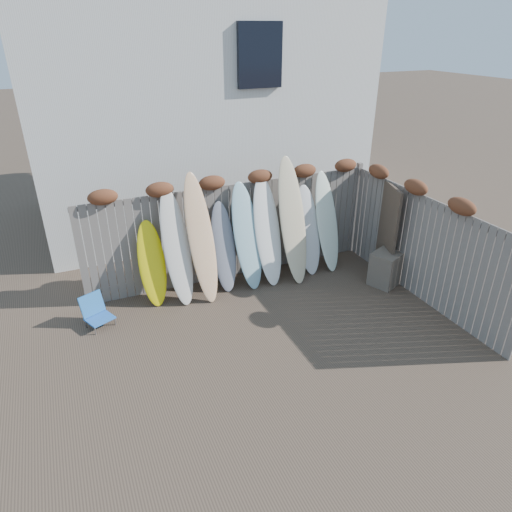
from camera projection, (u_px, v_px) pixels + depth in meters
name	position (u px, v px, depth m)	size (l,w,h in m)	color
ground	(284.00, 337.00, 7.80)	(80.00, 80.00, 0.00)	#493A2D
back_fence	(235.00, 223.00, 9.24)	(6.05, 0.28, 2.24)	slate
right_fence	(422.00, 241.00, 8.56)	(0.28, 4.40, 2.24)	slate
house	(191.00, 93.00, 11.84)	(8.50, 5.50, 6.33)	silver
beach_chair	(96.00, 311.00, 8.03)	(0.57, 0.59, 0.57)	blue
wooden_crate	(386.00, 268.00, 9.27)	(0.60, 0.50, 0.70)	brown
lattice_panel	(383.00, 228.00, 9.49)	(0.05, 1.32, 1.97)	#3D3325
surfboard_0	(152.00, 264.00, 8.49)	(0.49, 0.07, 1.65)	yellow
surfboard_1	(177.00, 248.00, 8.46)	(0.50, 0.07, 2.22)	silver
surfboard_2	(201.00, 239.00, 8.52)	(0.49, 0.07, 2.50)	#FF9E7A
surfboard_3	(224.00, 247.00, 8.95)	(0.46, 0.07, 1.81)	gray
surfboard_4	(247.00, 236.00, 8.99)	(0.55, 0.07, 2.17)	#93C0CE
surfboard_5	(268.00, 232.00, 9.12)	(0.54, 0.07, 2.23)	white
surfboard_6	(293.00, 221.00, 9.16)	(0.55, 0.07, 2.60)	beige
surfboard_7	(308.00, 230.00, 9.56)	(0.53, 0.07, 1.91)	silver
surfboard_8	(327.00, 222.00, 9.66)	(0.50, 0.07, 2.16)	white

